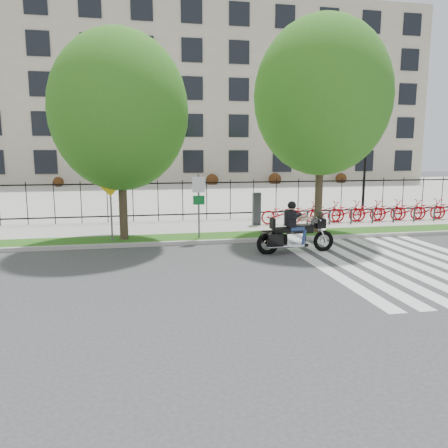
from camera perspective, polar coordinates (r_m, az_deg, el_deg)
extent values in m
plane|color=#353538|center=(13.08, 3.93, -6.13)|extent=(120.00, 120.00, 0.00)
cube|color=#A29F98|center=(16.95, 0.38, -2.26)|extent=(60.00, 0.20, 0.15)
cube|color=#214E13|center=(17.76, -0.16, -1.72)|extent=(60.00, 1.50, 0.15)
cube|color=#B0ADA5|center=(20.19, -1.50, -0.38)|extent=(60.00, 3.50, 0.15)
cube|color=#B0ADA5|center=(37.48, -5.94, 4.05)|extent=(80.00, 34.00, 0.10)
cube|color=#A79F87|center=(57.64, -7.96, 15.77)|extent=(60.00, 20.00, 20.00)
cylinder|color=black|center=(27.62, 17.86, 5.83)|extent=(0.14, 0.14, 4.00)
cylinder|color=black|center=(27.58, 18.06, 9.77)|extent=(0.06, 0.70, 0.70)
sphere|color=white|center=(27.41, 17.42, 10.01)|extent=(0.36, 0.36, 0.36)
sphere|color=white|center=(27.75, 18.71, 9.93)|extent=(0.36, 0.36, 0.36)
cylinder|color=#34271C|center=(17.22, -13.09, 3.51)|extent=(0.32, 0.32, 3.31)
ellipsoid|color=#236216|center=(17.20, -13.49, 14.18)|extent=(5.15, 5.15, 5.92)
cylinder|color=#34271C|center=(18.69, 12.30, 4.89)|extent=(0.32, 0.32, 3.90)
ellipsoid|color=#236216|center=(18.77, 12.70, 15.93)|extent=(5.52, 5.52, 6.35)
cube|color=#2D2D33|center=(20.25, 4.29, 1.99)|extent=(0.35, 0.25, 1.50)
imported|color=#B9040C|center=(20.63, 7.50, 1.41)|extent=(1.95, 0.68, 1.02)
cylinder|color=#2D2D33|center=(20.18, 7.93, 0.76)|extent=(0.08, 0.08, 0.70)
imported|color=#B9040C|center=(21.00, 10.35, 1.47)|extent=(1.95, 0.68, 1.02)
cylinder|color=#2D2D33|center=(20.56, 10.84, 0.84)|extent=(0.08, 0.08, 0.70)
imported|color=#B9040C|center=(21.42, 13.09, 1.54)|extent=(1.95, 0.68, 1.02)
cylinder|color=#2D2D33|center=(21.00, 13.63, 0.91)|extent=(0.08, 0.08, 0.70)
imported|color=#B9040C|center=(21.89, 15.72, 1.59)|extent=(1.95, 0.68, 1.02)
cylinder|color=#2D2D33|center=(21.48, 16.30, 0.98)|extent=(0.08, 0.08, 0.70)
imported|color=#B9040C|center=(22.41, 18.24, 1.64)|extent=(1.95, 0.68, 1.02)
cylinder|color=#2D2D33|center=(22.00, 18.85, 1.05)|extent=(0.08, 0.08, 0.70)
imported|color=#B9040C|center=(22.96, 20.64, 1.69)|extent=(1.95, 0.68, 1.02)
cylinder|color=#2D2D33|center=(22.56, 21.27, 1.11)|extent=(0.08, 0.08, 0.70)
imported|color=#B9040C|center=(23.56, 22.92, 1.73)|extent=(1.95, 0.68, 1.02)
cylinder|color=#2D2D33|center=(23.17, 23.58, 1.17)|extent=(0.08, 0.08, 0.70)
imported|color=#B9040C|center=(24.19, 25.09, 1.76)|extent=(1.95, 0.68, 1.02)
cylinder|color=#2D2D33|center=(23.81, 25.76, 1.22)|extent=(0.08, 0.08, 0.70)
imported|color=#B9040C|center=(24.85, 27.14, 1.80)|extent=(1.95, 0.68, 1.02)
cylinder|color=#59595B|center=(17.05, -3.32, 2.31)|extent=(0.07, 0.07, 2.50)
cube|color=white|center=(16.93, -3.33, 5.15)|extent=(0.50, 0.03, 0.60)
cube|color=#0C6626|center=(16.98, -3.31, 3.13)|extent=(0.45, 0.03, 0.35)
cylinder|color=#59595B|center=(16.94, -14.53, 1.81)|extent=(0.07, 0.07, 2.40)
cube|color=yellow|center=(16.81, -14.66, 4.83)|extent=(0.78, 0.03, 0.78)
torus|color=black|center=(15.91, 12.86, -2.19)|extent=(0.75, 0.15, 0.75)
torus|color=black|center=(15.17, 5.73, -2.55)|extent=(0.80, 0.17, 0.79)
cube|color=black|center=(15.70, 12.22, 0.15)|extent=(0.34, 0.60, 0.33)
cube|color=#26262B|center=(15.69, 12.51, 1.06)|extent=(0.17, 0.55, 0.33)
cube|color=silver|center=(15.46, 9.20, -1.94)|extent=(0.66, 0.38, 0.44)
cube|color=black|center=(15.52, 10.36, -0.59)|extent=(0.60, 0.38, 0.28)
cube|color=black|center=(15.27, 7.90, -0.77)|extent=(0.77, 0.40, 0.15)
cube|color=black|center=(15.09, 6.36, 0.07)|extent=(0.11, 0.37, 0.37)
cube|color=black|center=(14.88, 6.71, -2.12)|extent=(0.55, 0.18, 0.44)
cube|color=black|center=(15.49, 5.95, -1.65)|extent=(0.55, 0.18, 0.44)
cube|color=black|center=(15.28, 8.70, 0.71)|extent=(0.27, 0.44, 0.57)
sphere|color=tan|center=(15.24, 8.85, 2.25)|extent=(0.25, 0.25, 0.25)
sphere|color=black|center=(15.23, 8.86, 2.42)|extent=(0.29, 0.29, 0.29)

